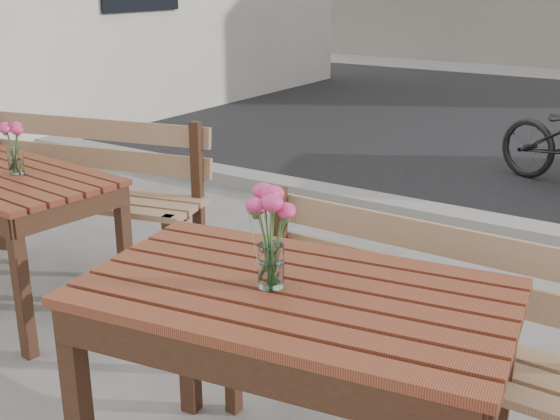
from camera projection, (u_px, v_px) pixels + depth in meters
name	position (u px, v px, depth m)	size (l,w,h in m)	color
main_table	(294.00, 327.00, 2.17)	(1.41, 0.95, 0.81)	maroon
main_bench	(417.00, 309.00, 2.57)	(1.45, 0.45, 0.90)	#9B6F50
main_vase	(271.00, 225.00, 2.08)	(0.17, 0.17, 0.32)	white
second_table	(8.00, 196.00, 3.65)	(1.25, 0.81, 0.73)	maroon
second_bench	(82.00, 176.00, 4.11)	(1.61, 0.80, 0.96)	#9B6F50
second_vase	(14.00, 146.00, 3.56)	(0.11, 0.11, 0.26)	white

